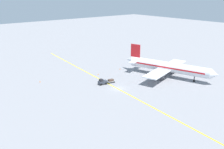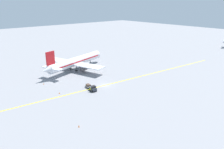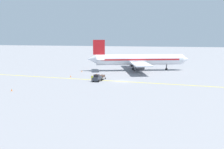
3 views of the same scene
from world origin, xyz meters
name	(u,v)px [view 1 (image 1 of 3)]	position (x,y,z in m)	size (l,w,h in m)	color
ground_plane	(117,89)	(0.00, 0.00, 0.00)	(400.00, 400.00, 0.00)	gray
apron_yellow_centreline	(117,89)	(0.00, 0.00, 0.00)	(0.40, 120.00, 0.01)	yellow
airplane_at_gate	(168,67)	(-22.23, 2.12, 3.71)	(28.33, 34.88, 10.60)	silver
baggage_tug_dark	(102,82)	(1.33, -6.29, 0.90)	(3.19, 2.13, 2.11)	#333842
baggage_cart_trailing	(111,81)	(-1.93, -5.80, 0.76)	(2.78, 1.77, 1.24)	gray
ground_crew_worker	(99,81)	(1.58, -7.62, 0.91)	(0.31, 0.56, 1.68)	#23232D
traffic_cone_near_nose	(98,74)	(-3.85, -15.75, 0.28)	(0.32, 0.32, 0.55)	orange
traffic_cone_mid_apron	(40,81)	(16.75, -21.81, 0.28)	(0.32, 0.32, 0.55)	orange
traffic_cone_by_wingtip	(120,69)	(-14.87, -15.95, 0.28)	(0.32, 0.32, 0.55)	orange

